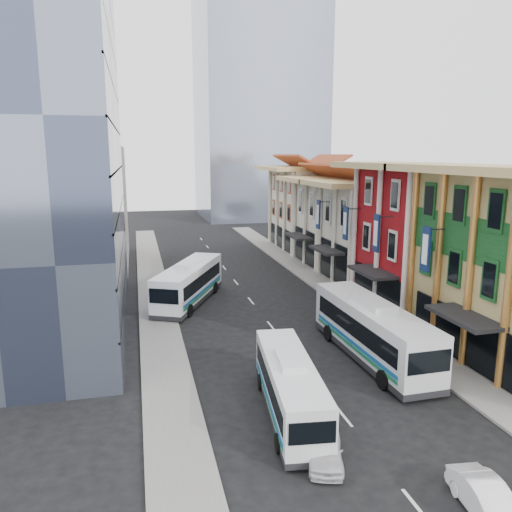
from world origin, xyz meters
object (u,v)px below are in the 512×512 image
object	(u,v)px
bus_left_far	(189,282)
sedan_left	(325,448)
bus_left_near	(290,386)
bus_right	(372,329)
office_tower	(29,128)
sedan_right	(488,501)

from	to	relation	value
bus_left_far	sedan_left	bearing A→B (deg)	-57.52
bus_left_near	bus_right	size ratio (longest dim) A/B	0.79
office_tower	bus_left_far	world-z (taller)	office_tower
bus_left_near	sedan_left	xyz separation A→B (m)	(0.31, -4.17, -0.96)
office_tower	sedan_right	world-z (taller)	office_tower
office_tower	bus_right	world-z (taller)	office_tower
office_tower	bus_left_near	world-z (taller)	office_tower
bus_left_near	bus_left_far	size ratio (longest dim) A/B	0.83
bus_left_near	sedan_right	bearing A→B (deg)	-54.38
office_tower	bus_left_near	size ratio (longest dim) A/B	3.04
bus_left_far	bus_right	distance (m)	18.52
bus_left_near	bus_right	bearing A→B (deg)	43.82
bus_left_near	sedan_left	bearing A→B (deg)	-79.14
bus_left_far	bus_left_near	bearing A→B (deg)	-56.94
bus_left_far	sedan_right	xyz separation A→B (m)	(7.73, -29.81, -1.26)
bus_right	sedan_left	xyz separation A→B (m)	(-7.03, -9.73, -1.39)
bus_left_far	bus_right	xyz separation A→B (m)	(10.20, -15.46, 0.11)
office_tower	bus_left_near	distance (m)	26.13
sedan_left	office_tower	bearing A→B (deg)	143.14
bus_left_far	sedan_right	size ratio (longest dim) A/B	3.05
sedan_left	sedan_right	xyz separation A→B (m)	(4.56, -4.62, 0.02)
bus_left_far	bus_right	world-z (taller)	bus_right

